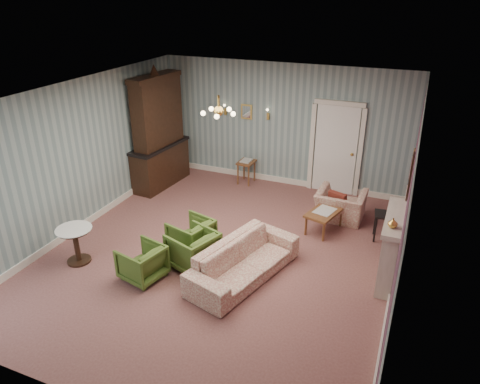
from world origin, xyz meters
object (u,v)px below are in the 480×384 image
at_px(sofa_chintz, 244,255).
at_px(pedestal_table, 77,245).
at_px(dresser, 158,129).
at_px(fireplace, 391,247).
at_px(olive_chair_a, 142,261).
at_px(olive_chair_b, 193,248).
at_px(side_table_black, 383,227).
at_px(olive_chair_c, 191,234).
at_px(coffee_table, 324,220).
at_px(wingback_chair, 341,201).

xyz_separation_m(sofa_chintz, pedestal_table, (-2.87, -0.71, -0.08)).
distance_m(dresser, fireplace, 5.88).
distance_m(olive_chair_a, olive_chair_b, 0.88).
relative_size(olive_chair_b, side_table_black, 1.34).
height_order(dresser, fireplace, dresser).
bearing_deg(side_table_black, olive_chair_c, -151.19).
bearing_deg(olive_chair_c, coffee_table, 143.98).
distance_m(olive_chair_b, dresser, 3.84).
xyz_separation_m(dresser, pedestal_table, (0.42, -3.48, -1.07)).
height_order(wingback_chair, coffee_table, wingback_chair).
relative_size(wingback_chair, coffee_table, 1.11).
bearing_deg(wingback_chair, olive_chair_c, 46.53).
bearing_deg(sofa_chintz, olive_chair_b, 110.17).
bearing_deg(olive_chair_b, side_table_black, 145.83).
xyz_separation_m(olive_chair_a, olive_chair_b, (0.62, 0.62, 0.04)).
relative_size(olive_chair_b, olive_chair_c, 1.06).
distance_m(olive_chair_b, olive_chair_c, 0.51).
distance_m(olive_chair_a, dresser, 4.02).
xyz_separation_m(sofa_chintz, wingback_chair, (1.09, 2.64, 0.00)).
bearing_deg(dresser, wingback_chair, 3.43).
bearing_deg(dresser, coffee_table, -4.88).
height_order(olive_chair_c, side_table_black, olive_chair_c).
distance_m(side_table_black, pedestal_table, 5.64).
relative_size(sofa_chintz, dresser, 0.76).
bearing_deg(wingback_chair, dresser, -0.09).
xyz_separation_m(olive_chair_c, wingback_chair, (2.28, 2.27, 0.07)).
height_order(wingback_chair, pedestal_table, wingback_chair).
height_order(coffee_table, pedestal_table, pedestal_table).
xyz_separation_m(olive_chair_b, side_table_black, (2.93, 2.19, -0.09)).
bearing_deg(olive_chair_b, coffee_table, 158.29).
distance_m(olive_chair_a, olive_chair_c, 1.11).
bearing_deg(coffee_table, wingback_chair, 71.39).
bearing_deg(side_table_black, coffee_table, -175.38).
bearing_deg(fireplace, olive_chair_b, -162.99).
height_order(sofa_chintz, pedestal_table, sofa_chintz).
xyz_separation_m(olive_chair_c, dresser, (-2.11, 2.40, 1.06)).
bearing_deg(dresser, olive_chair_b, -44.96).
xyz_separation_m(olive_chair_a, side_table_black, (3.55, 2.81, -0.05)).
bearing_deg(pedestal_table, coffee_table, 36.16).
bearing_deg(fireplace, sofa_chintz, -158.02).
distance_m(sofa_chintz, coffee_table, 2.23).
bearing_deg(coffee_table, olive_chair_a, -131.80).
bearing_deg(olive_chair_a, sofa_chintz, 126.91).
distance_m(olive_chair_b, side_table_black, 3.66).
distance_m(olive_chair_c, fireplace, 3.45).
xyz_separation_m(olive_chair_a, wingback_chair, (2.63, 3.32, 0.09)).
height_order(olive_chair_a, pedestal_table, pedestal_table).
bearing_deg(olive_chair_a, wingback_chair, 154.60).
bearing_deg(pedestal_table, olive_chair_a, 1.35).
bearing_deg(coffee_table, olive_chair_c, -141.22).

